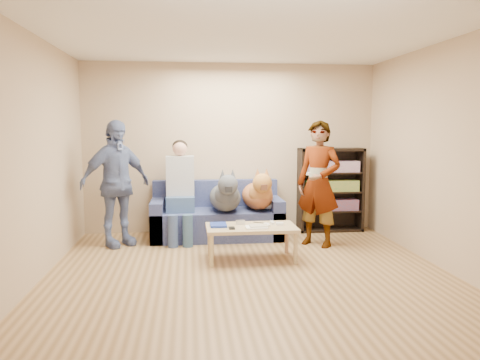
{
  "coord_description": "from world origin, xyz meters",
  "views": [
    {
      "loc": [
        -0.66,
        -4.73,
        1.63
      ],
      "look_at": [
        0.0,
        1.2,
        0.95
      ],
      "focal_mm": 35.0,
      "sensor_mm": 36.0,
      "label": 1
    }
  ],
  "objects": [
    {
      "name": "ground",
      "position": [
        0.0,
        0.0,
        0.0
      ],
      "size": [
        5.0,
        5.0,
        0.0
      ],
      "primitive_type": "plane",
      "color": "olive",
      "rests_on": "ground"
    },
    {
      "name": "ceiling",
      "position": [
        0.0,
        0.0,
        2.6
      ],
      "size": [
        5.0,
        5.0,
        0.0
      ],
      "primitive_type": "plane",
      "rotation": [
        3.14,
        0.0,
        0.0
      ],
      "color": "white",
      "rests_on": "ground"
    },
    {
      "name": "wall_back",
      "position": [
        0.0,
        2.5,
        1.3
      ],
      "size": [
        4.5,
        0.0,
        4.5
      ],
      "primitive_type": "plane",
      "rotation": [
        1.57,
        0.0,
        0.0
      ],
      "color": "tan",
      "rests_on": "ground"
    },
    {
      "name": "wall_front",
      "position": [
        0.0,
        -2.5,
        1.3
      ],
      "size": [
        4.5,
        0.0,
        4.5
      ],
      "primitive_type": "plane",
      "rotation": [
        -1.57,
        0.0,
        0.0
      ],
      "color": "tan",
      "rests_on": "ground"
    },
    {
      "name": "wall_left",
      "position": [
        -2.25,
        0.0,
        1.3
      ],
      "size": [
        0.0,
        5.0,
        5.0
      ],
      "primitive_type": "plane",
      "rotation": [
        1.57,
        0.0,
        1.57
      ],
      "color": "tan",
      "rests_on": "ground"
    },
    {
      "name": "wall_right",
      "position": [
        2.25,
        0.0,
        1.3
      ],
      "size": [
        0.0,
        5.0,
        5.0
      ],
      "primitive_type": "plane",
      "rotation": [
        1.57,
        0.0,
        -1.57
      ],
      "color": "tan",
      "rests_on": "ground"
    },
    {
      "name": "blanket",
      "position": [
        0.5,
        1.96,
        0.5
      ],
      "size": [
        0.42,
        0.36,
        0.15
      ],
      "primitive_type": "ellipsoid",
      "color": "#BCBCC2",
      "rests_on": "sofa"
    },
    {
      "name": "person_standing_right",
      "position": [
        1.11,
        1.44,
        0.86
      ],
      "size": [
        0.74,
        0.72,
        1.72
      ],
      "primitive_type": "imported",
      "rotation": [
        0.0,
        0.0,
        -0.73
      ],
      "color": "gray",
      "rests_on": "ground"
    },
    {
      "name": "person_standing_left",
      "position": [
        -1.65,
        1.73,
        0.86
      ],
      "size": [
        1.06,
        0.94,
        1.73
      ],
      "primitive_type": "imported",
      "rotation": [
        0.0,
        0.0,
        0.64
      ],
      "color": "#6F7FB3",
      "rests_on": "ground"
    },
    {
      "name": "held_controller",
      "position": [
        0.91,
        1.24,
        1.02
      ],
      "size": [
        0.08,
        0.12,
        0.03
      ],
      "primitive_type": "cube",
      "rotation": [
        0.0,
        0.0,
        -0.38
      ],
      "color": "white",
      "rests_on": "person_standing_right"
    },
    {
      "name": "notebook_blue",
      "position": [
        -0.3,
        0.9,
        0.43
      ],
      "size": [
        0.2,
        0.26,
        0.03
      ],
      "primitive_type": "cube",
      "color": "navy",
      "rests_on": "coffee_table"
    },
    {
      "name": "papers",
      "position": [
        0.15,
        0.75,
        0.43
      ],
      "size": [
        0.26,
        0.2,
        0.02
      ],
      "primitive_type": "cube",
      "color": "white",
      "rests_on": "coffee_table"
    },
    {
      "name": "magazine",
      "position": [
        0.18,
        0.77,
        0.44
      ],
      "size": [
        0.22,
        0.17,
        0.01
      ],
      "primitive_type": "cube",
      "color": "#B2A78F",
      "rests_on": "coffee_table"
    },
    {
      "name": "camera_silver",
      "position": [
        -0.02,
        0.97,
        0.45
      ],
      "size": [
        0.11,
        0.06,
        0.05
      ],
      "primitive_type": "cube",
      "color": "#ADADB2",
      "rests_on": "coffee_table"
    },
    {
      "name": "controller_a",
      "position": [
        0.38,
        0.95,
        0.43
      ],
      "size": [
        0.04,
        0.13,
        0.03
      ],
      "primitive_type": "cube",
      "color": "white",
      "rests_on": "coffee_table"
    },
    {
      "name": "controller_b",
      "position": [
        0.46,
        0.87,
        0.43
      ],
      "size": [
        0.09,
        0.06,
        0.03
      ],
      "primitive_type": "cube",
      "color": "white",
      "rests_on": "coffee_table"
    },
    {
      "name": "headphone_cup_a",
      "position": [
        0.3,
        0.83,
        0.43
      ],
      "size": [
        0.07,
        0.07,
        0.02
      ],
      "primitive_type": "cylinder",
      "color": "white",
      "rests_on": "coffee_table"
    },
    {
      "name": "headphone_cup_b",
      "position": [
        0.3,
        0.91,
        0.43
      ],
      "size": [
        0.07,
        0.07,
        0.02
      ],
      "primitive_type": "cylinder",
      "color": "white",
      "rests_on": "coffee_table"
    },
    {
      "name": "pen_orange",
      "position": [
        0.08,
        0.69,
        0.42
      ],
      "size": [
        0.13,
        0.06,
        0.01
      ],
      "primitive_type": "cylinder",
      "rotation": [
        0.0,
        1.57,
        0.35
      ],
      "color": "orange",
      "rests_on": "coffee_table"
    },
    {
      "name": "pen_black",
      "position": [
        0.22,
        1.03,
        0.42
      ],
      "size": [
        0.13,
        0.08,
        0.01
      ],
      "primitive_type": "cylinder",
      "rotation": [
        0.0,
        1.57,
        -0.52
      ],
      "color": "black",
      "rests_on": "coffee_table"
    },
    {
      "name": "wallet",
      "position": [
        -0.15,
        0.73,
        0.43
      ],
      "size": [
        0.07,
        0.12,
        0.02
      ],
      "primitive_type": "cube",
      "color": "black",
      "rests_on": "coffee_table"
    },
    {
      "name": "sofa",
      "position": [
        -0.25,
        2.1,
        0.28
      ],
      "size": [
        1.9,
        0.85,
        0.82
      ],
      "color": "#515B93",
      "rests_on": "ground"
    },
    {
      "name": "person_seated",
      "position": [
        -0.78,
        1.97,
        0.77
      ],
      "size": [
        0.4,
        0.73,
        1.47
      ],
      "color": "#426692",
      "rests_on": "sofa"
    },
    {
      "name": "dog_gray",
      "position": [
        -0.14,
        1.84,
        0.66
      ],
      "size": [
        0.45,
        1.27,
        0.65
      ],
      "color": "#4A4E54",
      "rests_on": "sofa"
    },
    {
      "name": "dog_tan",
      "position": [
        0.35,
        1.95,
        0.65
      ],
      "size": [
        0.44,
        1.18,
        0.64
      ],
      "color": "#A75B33",
      "rests_on": "sofa"
    },
    {
      "name": "coffee_table",
      "position": [
        0.1,
        0.85,
        0.37
      ],
      "size": [
        1.1,
        0.6,
        0.42
      ],
      "color": "tan",
      "rests_on": "ground"
    },
    {
      "name": "bookshelf",
      "position": [
        1.55,
        2.33,
        0.68
      ],
      "size": [
        1.0,
        0.34,
        1.3
      ],
      "color": "black",
      "rests_on": "ground"
    }
  ]
}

